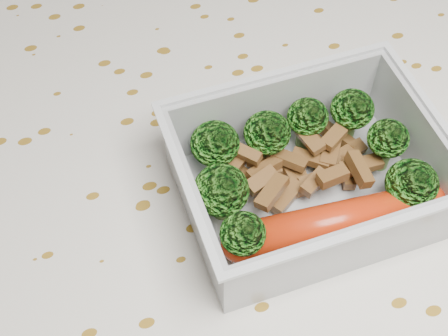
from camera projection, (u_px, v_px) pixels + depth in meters
name	position (u px, v px, depth m)	size (l,w,h in m)	color
dining_table	(224.00, 242.00, 0.49)	(1.40, 0.90, 0.75)	brown
tablecloth	(223.00, 209.00, 0.45)	(1.46, 0.96, 0.19)	silver
lunch_container	(308.00, 180.00, 0.39)	(0.16, 0.13, 0.06)	silver
broccoli_florets	(297.00, 158.00, 0.39)	(0.14, 0.10, 0.04)	#608C3F
meat_pile	(301.00, 165.00, 0.40)	(0.10, 0.06, 0.03)	brown
sausage	(336.00, 222.00, 0.37)	(0.14, 0.03, 0.02)	red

